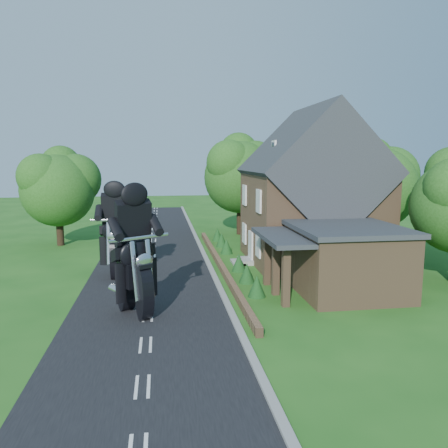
{
  "coord_description": "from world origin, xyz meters",
  "views": [
    {
      "loc": [
        0.65,
        -21.47,
        6.8
      ],
      "look_at": [
        4.52,
        4.89,
        2.8
      ],
      "focal_mm": 35.0,
      "sensor_mm": 36.0,
      "label": 1
    }
  ],
  "objects": [
    {
      "name": "garden_wall",
      "position": [
        4.3,
        5.0,
        0.2
      ],
      "size": [
        0.3,
        22.0,
        0.4
      ],
      "primitive_type": "cube",
      "color": "brown",
      "rests_on": "ground"
    },
    {
      "name": "annex",
      "position": [
        9.87,
        -0.8,
        1.77
      ],
      "size": [
        7.05,
        5.94,
        3.44
      ],
      "color": "brown",
      "rests_on": "ground"
    },
    {
      "name": "tree_behind_house",
      "position": [
        14.18,
        16.14,
        6.23
      ],
      "size": [
        7.81,
        7.2,
        10.08
      ],
      "color": "black",
      "rests_on": "ground"
    },
    {
      "name": "house",
      "position": [
        10.49,
        6.0,
        4.34
      ],
      "size": [
        9.54,
        8.64,
        10.24
      ],
      "color": "brown",
      "rests_on": "ground"
    },
    {
      "name": "tree_far_road",
      "position": [
        -6.86,
        14.11,
        4.84
      ],
      "size": [
        6.08,
        5.6,
        7.84
      ],
      "color": "black",
      "rests_on": "ground"
    },
    {
      "name": "shrub_d",
      "position": [
        5.3,
        9.0,
        0.55
      ],
      "size": [
        0.9,
        0.9,
        1.1
      ],
      "primitive_type": "cone",
      "color": "#123B15",
      "rests_on": "ground"
    },
    {
      "name": "tree_house_right",
      "position": [
        16.65,
        8.62,
        5.19
      ],
      "size": [
        6.51,
        6.0,
        8.4
      ],
      "color": "black",
      "rests_on": "ground"
    },
    {
      "name": "shrub_c",
      "position": [
        5.3,
        4.0,
        0.55
      ],
      "size": [
        0.9,
        0.9,
        1.1
      ],
      "primitive_type": "cone",
      "color": "#123B15",
      "rests_on": "ground"
    },
    {
      "name": "road",
      "position": [
        0.0,
        0.0,
        0.01
      ],
      "size": [
        7.0,
        80.0,
        0.02
      ],
      "primitive_type": "cube",
      "color": "black",
      "rests_on": "ground"
    },
    {
      "name": "shrub_f",
      "position": [
        5.3,
        14.0,
        0.55
      ],
      "size": [
        0.9,
        0.9,
        1.1
      ],
      "primitive_type": "cone",
      "color": "#123B15",
      "rests_on": "ground"
    },
    {
      "name": "kerb",
      "position": [
        3.65,
        0.0,
        0.06
      ],
      "size": [
        0.3,
        80.0,
        0.12
      ],
      "primitive_type": "cube",
      "color": "gray",
      "rests_on": "ground"
    },
    {
      "name": "shrub_e",
      "position": [
        5.3,
        11.5,
        0.55
      ],
      "size": [
        0.9,
        0.9,
        1.1
      ],
      "primitive_type": "cone",
      "color": "#123B15",
      "rests_on": "ground"
    },
    {
      "name": "shrub_b",
      "position": [
        5.3,
        1.5,
        0.55
      ],
      "size": [
        0.9,
        0.9,
        1.1
      ],
      "primitive_type": "cone",
      "color": "#123B15",
      "rests_on": "ground"
    },
    {
      "name": "ground",
      "position": [
        0.0,
        0.0,
        0.0
      ],
      "size": [
        120.0,
        120.0,
        0.0
      ],
      "primitive_type": "plane",
      "color": "#215718",
      "rests_on": "ground"
    },
    {
      "name": "shrub_a",
      "position": [
        5.3,
        -1.0,
        0.55
      ],
      "size": [
        0.9,
        0.9,
        1.1
      ],
      "primitive_type": "cone",
      "color": "#123B15",
      "rests_on": "ground"
    },
    {
      "name": "motorcycle_follow",
      "position": [
        -1.89,
        3.89,
        0.83
      ],
      "size": [
        0.56,
        1.81,
        1.67
      ],
      "primitive_type": null,
      "rotation": [
        0.0,
        0.0,
        3.08
      ],
      "color": "black",
      "rests_on": "ground"
    },
    {
      "name": "tree_behind_left",
      "position": [
        8.16,
        17.13,
        5.73
      ],
      "size": [
        6.94,
        6.4,
        9.16
      ],
      "color": "black",
      "rests_on": "ground"
    },
    {
      "name": "motorcycle_lead",
      "position": [
        -0.52,
        -2.79,
        0.87
      ],
      "size": [
        1.39,
        1.84,
        1.74
      ],
      "primitive_type": null,
      "rotation": [
        0.0,
        0.0,
        3.7
      ],
      "color": "black",
      "rests_on": "ground"
    }
  ]
}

